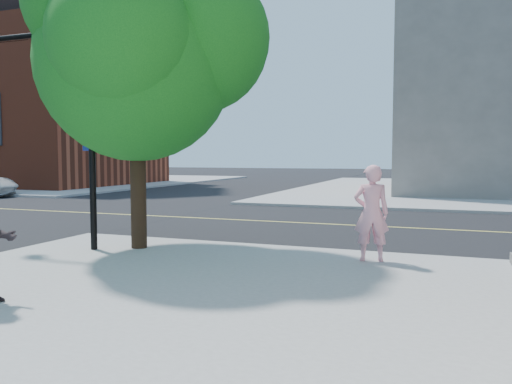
% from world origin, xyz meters
% --- Properties ---
extents(ground, '(140.00, 140.00, 0.00)m').
position_xyz_m(ground, '(0.00, 0.00, 0.00)').
color(ground, black).
rests_on(ground, ground).
extents(road_ew, '(140.00, 9.00, 0.01)m').
position_xyz_m(road_ew, '(0.00, 4.50, 0.01)').
color(road_ew, black).
rests_on(road_ew, ground).
extents(sidewalk_nw, '(26.00, 25.00, 0.12)m').
position_xyz_m(sidewalk_nw, '(-23.00, 21.50, 0.06)').
color(sidewalk_nw, '#9B9B9B').
rests_on(sidewalk_nw, ground).
extents(church, '(15.20, 12.00, 14.40)m').
position_xyz_m(church, '(-20.00, 18.00, 7.18)').
color(church, brown).
rests_on(church, sidewalk_nw).
extents(man_on_phone, '(0.72, 0.56, 1.76)m').
position_xyz_m(man_on_phone, '(6.03, -0.97, 1.00)').
color(man_on_phone, '#F8A3B7').
rests_on(man_on_phone, sidewalk_se).
extents(street_tree, '(4.95, 4.50, 6.57)m').
position_xyz_m(street_tree, '(1.42, -1.27, 4.36)').
color(street_tree, black).
rests_on(street_tree, sidewalk_se).
extents(signal_pole, '(4.11, 0.47, 4.65)m').
position_xyz_m(signal_pole, '(-1.72, -1.76, 3.91)').
color(signal_pole, black).
rests_on(signal_pole, sidewalk_se).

